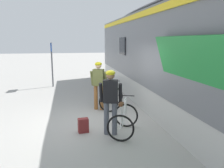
# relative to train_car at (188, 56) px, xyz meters

# --- Properties ---
(ground_plane) EXTENTS (80.00, 80.00, 0.00)m
(ground_plane) POSITION_rel_train_car_xyz_m (-3.24, -0.57, -1.97)
(ground_plane) COLOR #A09E99
(train_car) EXTENTS (3.28, 17.28, 3.88)m
(train_car) POSITION_rel_train_car_xyz_m (0.00, 0.00, 0.00)
(train_car) COLOR slate
(train_car) RESTS_ON ground
(cyclist_near_in_dark) EXTENTS (0.66, 0.42, 1.76)m
(cyclist_near_in_dark) POSITION_rel_train_car_xyz_m (-3.06, -1.57, -0.91)
(cyclist_near_in_dark) COLOR #4C515B
(cyclist_near_in_dark) RESTS_ON ground
(cyclist_far_in_olive) EXTENTS (0.66, 0.48, 1.76)m
(cyclist_far_in_olive) POSITION_rel_train_car_xyz_m (-3.05, 0.77, -0.91)
(cyclist_far_in_olive) COLOR #935B2D
(cyclist_far_in_olive) RESTS_ON ground
(bicycle_near_white) EXTENTS (1.07, 1.26, 0.99)m
(bicycle_near_white) POSITION_rel_train_car_xyz_m (-2.71, -1.61, -1.56)
(bicycle_near_white) COLOR black
(bicycle_near_white) RESTS_ON ground
(bicycle_far_teal) EXTENTS (1.07, 1.26, 0.99)m
(bicycle_far_teal) POSITION_rel_train_car_xyz_m (-2.56, 0.84, -1.56)
(bicycle_far_teal) COLOR black
(bicycle_far_teal) RESTS_ON ground
(backpack_on_platform) EXTENTS (0.30, 0.22, 0.40)m
(backpack_on_platform) POSITION_rel_train_car_xyz_m (-3.78, -1.29, -1.77)
(backpack_on_platform) COLOR maroon
(backpack_on_platform) RESTS_ON ground
(platform_sign_post) EXTENTS (0.08, 0.70, 2.40)m
(platform_sign_post) POSITION_rel_train_car_xyz_m (-4.94, 5.50, -0.34)
(platform_sign_post) COLOR #595B60
(platform_sign_post) RESTS_ON ground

